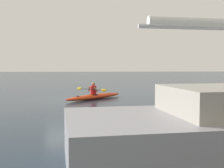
{
  "coord_description": "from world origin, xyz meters",
  "views": [
    {
      "loc": [
        -1.12,
        17.2,
        1.97
      ],
      "look_at": [
        -2.41,
        3.33,
        1.09
      ],
      "focal_mm": 45.99,
      "sensor_mm": 36.0,
      "label": 1
    }
  ],
  "objects": [
    {
      "name": "kayak",
      "position": [
        -1.66,
        0.22,
        0.15
      ],
      "size": [
        3.65,
        3.65,
        0.3
      ],
      "color": "red",
      "rests_on": "ground"
    },
    {
      "name": "ground_plane",
      "position": [
        0.0,
        0.0,
        0.0
      ],
      "size": [
        160.0,
        160.0,
        0.0
      ],
      "primitive_type": "plane",
      "color": "#1E2D3D"
    },
    {
      "name": "kayaker",
      "position": [
        -1.57,
        0.31,
        0.59
      ],
      "size": [
        1.71,
        1.71,
        0.71
      ],
      "color": "red",
      "rests_on": "kayak"
    }
  ]
}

